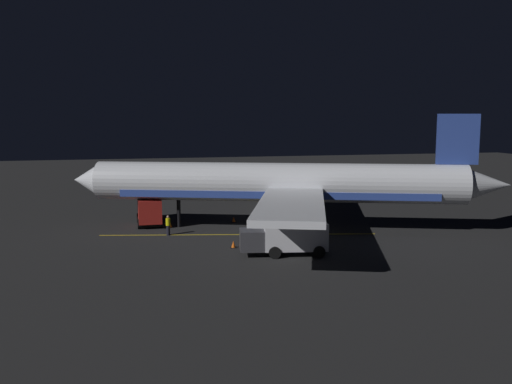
{
  "coord_description": "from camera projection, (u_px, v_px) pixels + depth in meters",
  "views": [
    {
      "loc": [
        -48.97,
        13.69,
        10.35
      ],
      "look_at": [
        0.0,
        2.0,
        3.5
      ],
      "focal_mm": 39.43,
      "sensor_mm": 36.0,
      "label": 1
    }
  ],
  "objects": [
    {
      "name": "catering_truck",
      "position": [
        287.0,
        238.0,
        41.89
      ],
      "size": [
        3.15,
        6.72,
        2.48
      ],
      "color": "silver",
      "rests_on": "ground_plane"
    },
    {
      "name": "airliner",
      "position": [
        284.0,
        185.0,
        51.12
      ],
      "size": [
        34.53,
        38.61,
        10.52
      ],
      "color": "white",
      "rests_on": "ground_plane"
    },
    {
      "name": "ground_crew_worker",
      "position": [
        168.0,
        225.0,
        48.95
      ],
      "size": [
        0.4,
        0.4,
        1.74
      ],
      "color": "black",
      "rests_on": "ground_plane"
    },
    {
      "name": "ground_plane",
      "position": [
        277.0,
        230.0,
        51.75
      ],
      "size": [
        180.0,
        180.0,
        0.2
      ],
      "primitive_type": "cube",
      "color": "black"
    },
    {
      "name": "traffic_cone_near_right",
      "position": [
        170.0,
        225.0,
        52.33
      ],
      "size": [
        0.5,
        0.5,
        0.55
      ],
      "color": "#EA590F",
      "rests_on": "ground_plane"
    },
    {
      "name": "apron_guide_stripe",
      "position": [
        238.0,
        235.0,
        49.28
      ],
      "size": [
        5.22,
        23.75,
        0.01
      ],
      "primitive_type": "cube",
      "rotation": [
        0.0,
        0.0,
        -0.21
      ],
      "color": "gold",
      "rests_on": "ground_plane"
    },
    {
      "name": "traffic_cone_under_wing",
      "position": [
        234.0,
        220.0,
        54.99
      ],
      "size": [
        0.5,
        0.5,
        0.55
      ],
      "color": "#EA590F",
      "rests_on": "ground_plane"
    },
    {
      "name": "baggage_truck",
      "position": [
        149.0,
        210.0,
        53.92
      ],
      "size": [
        6.37,
        2.33,
        2.61
      ],
      "color": "maroon",
      "rests_on": "ground_plane"
    },
    {
      "name": "traffic_cone_near_left",
      "position": [
        233.0,
        245.0,
        44.34
      ],
      "size": [
        0.5,
        0.5,
        0.55
      ],
      "color": "#EA590F",
      "rests_on": "ground_plane"
    }
  ]
}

